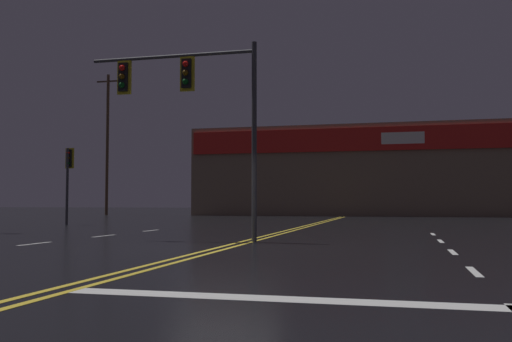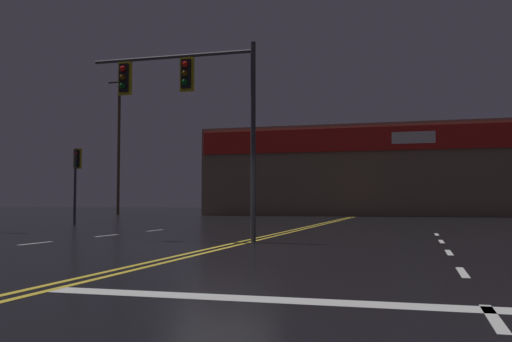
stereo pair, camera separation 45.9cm
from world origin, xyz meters
The scene contains 6 objects.
ground_plane centered at (0.00, 0.00, 0.00)m, with size 200.00×200.00×0.00m, color black.
road_markings centered at (1.02, -1.35, 0.00)m, with size 15.36×60.00×0.01m.
traffic_signal_median centered at (-1.81, 2.04, 4.24)m, with size 4.99×0.36×5.53m.
traffic_signal_corner_northwest centered at (-11.41, 11.40, 2.73)m, with size 0.42×0.36×3.72m.
building_backdrop centered at (0.00, 36.67, 3.64)m, with size 25.41×10.23×7.26m.
utility_pole_row centered at (-1.12, 32.62, 5.99)m, with size 45.59×0.26×12.50m.
Camera 2 is at (4.48, -12.97, 1.08)m, focal length 40.00 mm.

